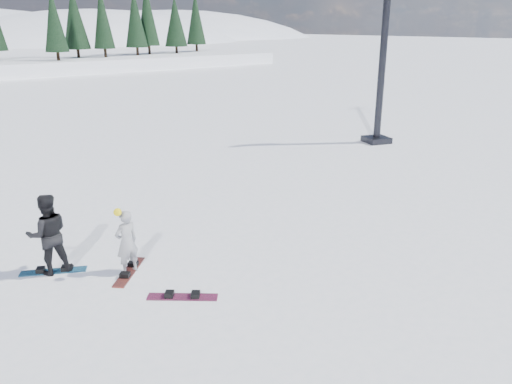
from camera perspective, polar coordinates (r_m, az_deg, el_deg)
ground at (r=12.65m, az=-7.10°, el=-7.54°), size 420.00×420.00×0.00m
lift_tower at (r=24.99m, az=14.09°, el=12.29°), size 2.00×1.42×7.43m
snowboarder_woman at (r=11.94m, az=-14.59°, el=-5.52°), size 0.60×0.43×1.69m
snowboarder_man at (r=12.46m, az=-22.67°, el=-4.48°), size 1.07×0.90×1.93m
snowboard_woman at (r=12.27m, az=-14.28°, el=-8.82°), size 1.27×1.25×0.03m
snowboard_man at (r=12.84m, az=-22.14°, el=-8.39°), size 1.44×0.98×0.03m
snowboard_loose_b at (r=11.01m, az=-8.39°, el=-11.78°), size 1.32×1.19×0.03m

